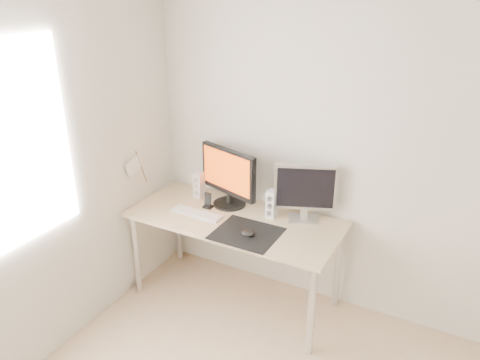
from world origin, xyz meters
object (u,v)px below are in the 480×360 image
(mouse, at_px, (247,233))
(speaker_right, at_px, (272,204))
(speaker_left, at_px, (199,185))
(second_monitor, at_px, (305,190))
(keyboard, at_px, (197,213))
(main_monitor, at_px, (228,175))
(phone_dock, at_px, (208,203))
(desk, at_px, (235,227))

(mouse, relative_size, speaker_right, 0.49)
(speaker_left, bearing_deg, second_monitor, 2.24)
(keyboard, bearing_deg, main_monitor, 61.86)
(speaker_right, distance_m, phone_dock, 0.51)
(main_monitor, relative_size, speaker_right, 2.49)
(desk, distance_m, second_monitor, 0.60)
(speaker_left, bearing_deg, mouse, -30.57)
(desk, relative_size, main_monitor, 2.97)
(main_monitor, bearing_deg, keyboard, -118.14)
(second_monitor, bearing_deg, keyboard, -158.00)
(mouse, height_order, second_monitor, second_monitor)
(mouse, height_order, speaker_right, speaker_right)
(desk, distance_m, speaker_right, 0.33)
(phone_dock, bearing_deg, desk, -10.20)
(desk, distance_m, main_monitor, 0.40)
(mouse, bearing_deg, main_monitor, 134.22)
(main_monitor, relative_size, speaker_left, 2.49)
(second_monitor, bearing_deg, desk, -155.58)
(second_monitor, xyz_separation_m, speaker_left, (-0.89, -0.03, -0.13))
(speaker_right, xyz_separation_m, phone_dock, (-0.50, -0.10, -0.07))
(mouse, distance_m, main_monitor, 0.56)
(speaker_left, bearing_deg, phone_dock, -38.23)
(mouse, distance_m, speaker_left, 0.75)
(second_monitor, distance_m, phone_dock, 0.77)
(speaker_right, height_order, keyboard, speaker_right)
(mouse, bearing_deg, speaker_right, 85.47)
(keyboard, bearing_deg, speaker_right, 24.20)
(keyboard, bearing_deg, speaker_left, 119.24)
(mouse, distance_m, keyboard, 0.50)
(mouse, xyz_separation_m, second_monitor, (0.26, 0.41, 0.22))
(main_monitor, bearing_deg, speaker_left, 177.30)
(mouse, xyz_separation_m, main_monitor, (-0.35, 0.36, 0.23))
(mouse, xyz_separation_m, keyboard, (-0.49, 0.11, -0.01))
(mouse, relative_size, main_monitor, 0.19)
(mouse, xyz_separation_m, phone_dock, (-0.47, 0.25, 0.02))
(mouse, height_order, main_monitor, main_monitor)
(phone_dock, bearing_deg, keyboard, -96.69)
(mouse, xyz_separation_m, desk, (-0.21, 0.20, -0.10))
(second_monitor, xyz_separation_m, keyboard, (-0.75, -0.30, -0.23))
(speaker_left, bearing_deg, keyboard, -60.76)
(second_monitor, bearing_deg, mouse, -121.93)
(mouse, xyz_separation_m, speaker_right, (0.03, 0.34, 0.09))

